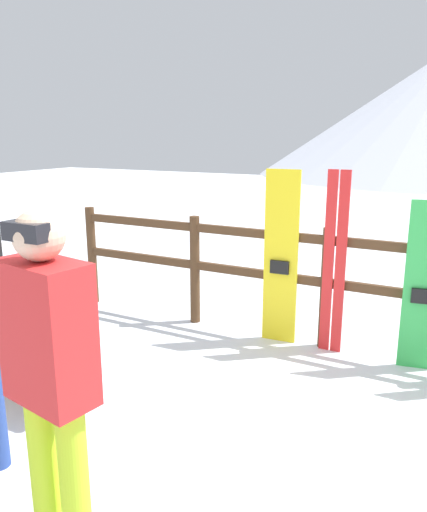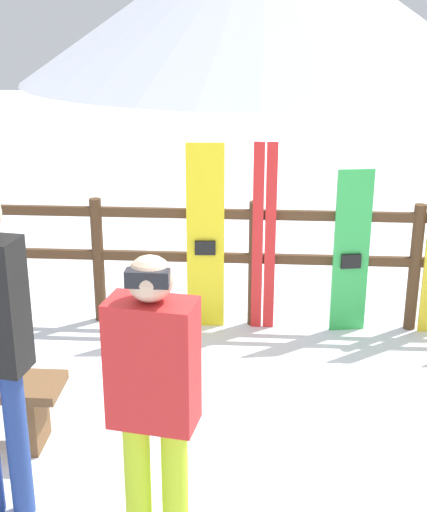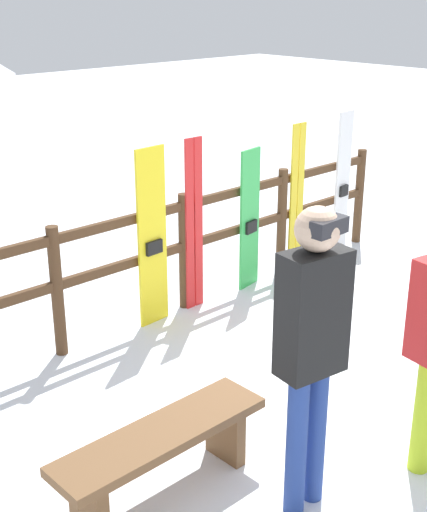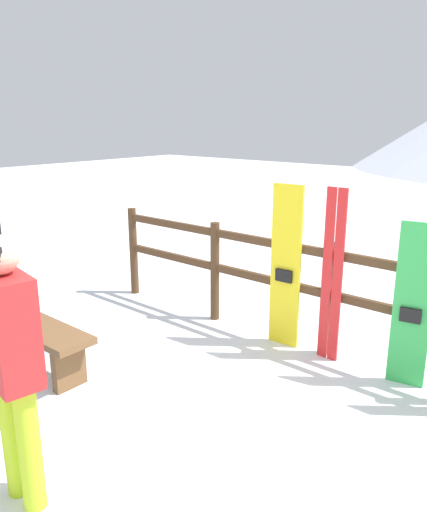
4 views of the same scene
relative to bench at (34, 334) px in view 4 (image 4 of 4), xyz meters
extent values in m
plane|color=white|center=(1.84, -0.12, -0.33)|extent=(40.00, 40.00, 0.00)
cylinder|color=#4C331E|center=(-0.85, 1.92, 0.22)|extent=(0.10, 0.10, 1.10)
cylinder|color=#4C331E|center=(0.50, 1.92, 0.22)|extent=(0.10, 0.10, 1.10)
cylinder|color=#4C331E|center=(1.84, 1.92, 0.22)|extent=(0.10, 0.10, 1.10)
cube|color=#4C331E|center=(1.84, 1.92, 0.28)|extent=(5.38, 0.05, 0.08)
cube|color=#4C331E|center=(1.84, 1.92, 0.66)|extent=(5.38, 0.05, 0.08)
cube|color=brown|center=(0.00, 0.00, 0.08)|extent=(1.38, 0.36, 0.06)
cube|color=brown|center=(-0.52, 0.00, -0.14)|extent=(0.08, 0.29, 0.38)
cube|color=brown|center=(0.52, 0.00, -0.14)|extent=(0.08, 0.29, 0.38)
cylinder|color=navy|center=(0.63, -0.63, 0.11)|extent=(0.12, 0.12, 0.88)
cylinder|color=#B7D826|center=(1.32, -0.91, 0.06)|extent=(0.13, 0.13, 0.78)
cylinder|color=#B7D826|center=(1.50, -0.91, 0.06)|extent=(0.13, 0.13, 0.78)
cube|color=red|center=(1.41, -0.91, 0.76)|extent=(0.43, 0.29, 0.62)
cube|color=yellow|center=(1.43, 1.86, 0.47)|extent=(0.32, 0.04, 1.60)
cube|color=black|center=(1.43, 1.84, 0.39)|extent=(0.17, 0.04, 0.12)
cube|color=red|center=(1.86, 1.87, 0.47)|extent=(0.09, 0.02, 1.61)
cube|color=red|center=(1.97, 1.87, 0.47)|extent=(0.09, 0.02, 1.61)
cube|color=green|center=(2.64, 1.86, 0.37)|extent=(0.30, 0.08, 1.40)
cube|color=black|center=(2.64, 1.84, 0.30)|extent=(0.17, 0.06, 0.12)
camera|label=1|loc=(2.93, -2.31, 1.56)|focal=35.00mm
camera|label=2|loc=(1.89, -3.78, 2.29)|focal=50.00mm
camera|label=3|loc=(-2.16, -2.75, 2.51)|focal=50.00mm
camera|label=4|loc=(3.85, -2.09, 1.86)|focal=35.00mm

